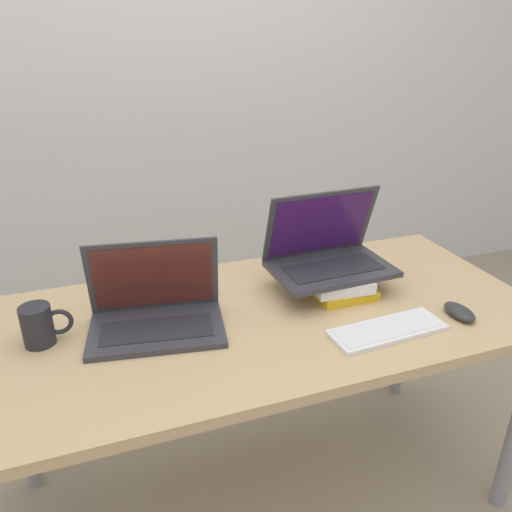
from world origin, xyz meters
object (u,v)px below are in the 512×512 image
at_px(wireless_keyboard, 388,330).
at_px(mouse, 460,312).
at_px(book_stack, 333,279).
at_px(mug, 39,325).
at_px(laptop_left, 156,311).
at_px(laptop_on_books, 328,253).

distance_m(wireless_keyboard, mouse, 0.23).
relative_size(book_stack, mug, 2.05).
height_order(wireless_keyboard, mouse, mouse).
height_order(laptop_left, laptop_on_books, laptop_on_books).
bearing_deg(mug, wireless_keyboard, -16.30).
bearing_deg(wireless_keyboard, mouse, 0.76).
relative_size(laptop_left, wireless_keyboard, 1.18).
height_order(laptop_on_books, mouse, laptop_on_books).
xyz_separation_m(book_stack, laptop_on_books, (-0.02, 0.02, 0.08)).
distance_m(laptop_left, book_stack, 0.55).
bearing_deg(book_stack, laptop_left, -176.00).
relative_size(book_stack, wireless_keyboard, 0.80).
bearing_deg(mug, laptop_on_books, 2.77).
xyz_separation_m(laptop_on_books, mouse, (0.27, -0.29, -0.10)).
height_order(laptop_left, mouse, laptop_left).
bearing_deg(wireless_keyboard, mug, 163.70).
bearing_deg(mouse, mug, 167.21).
relative_size(laptop_on_books, mug, 2.93).
distance_m(laptop_left, mouse, 0.83).
xyz_separation_m(laptop_left, wireless_keyboard, (0.57, -0.23, -0.04)).
xyz_separation_m(laptop_left, mug, (-0.29, 0.02, 0.01)).
relative_size(mouse, mug, 0.87).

